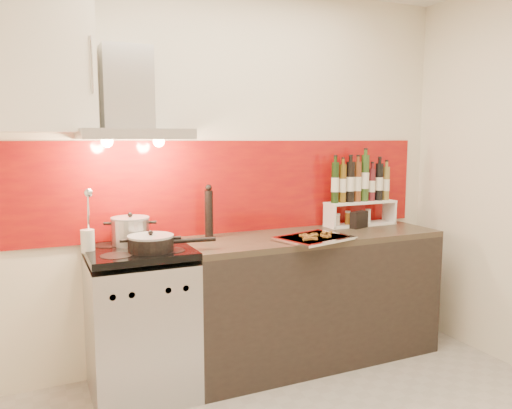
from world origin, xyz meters
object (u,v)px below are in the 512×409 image
stock_pot (131,231)px  baking_tray (314,238)px  counter (312,296)px  pepper_mill (209,212)px  range_stove (141,324)px  saute_pan (152,243)px

stock_pot → baking_tray: 1.16m
counter → stock_pot: size_ratio=7.79×
counter → pepper_mill: 0.95m
range_stove → baking_tray: size_ratio=1.72×
counter → baking_tray: bearing=-118.8°
saute_pan → baking_tray: saute_pan is taller
baking_tray → saute_pan: bearing=175.8°
pepper_mill → counter: bearing=-13.8°
range_stove → baking_tray: baking_tray is taller
counter → baking_tray: baking_tray is taller
stock_pot → pepper_mill: size_ratio=0.65×
pepper_mill → baking_tray: pepper_mill is taller
baking_tray → pepper_mill: bearing=148.2°
stock_pot → baking_tray: bearing=-15.7°
range_stove → counter: size_ratio=0.51×
counter → stock_pot: 1.34m
counter → saute_pan: bearing=-174.1°
saute_pan → baking_tray: 1.04m
counter → saute_pan: 1.26m
stock_pot → saute_pan: (0.08, -0.24, -0.04)m
range_stove → baking_tray: 1.21m
range_stove → pepper_mill: size_ratio=2.56×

